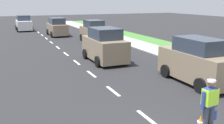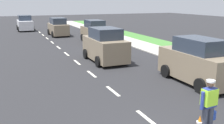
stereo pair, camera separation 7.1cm
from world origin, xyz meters
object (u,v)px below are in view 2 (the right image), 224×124
traffic_cone_far (200,124)px  car_parked_curbside (197,62)px  car_oncoming_third (25,23)px  car_outgoing_far (58,27)px  road_worker (209,103)px  car_parked_far (94,32)px  car_outgoing_ahead (105,46)px

traffic_cone_far → car_parked_curbside: car_parked_curbside is taller
car_oncoming_third → car_outgoing_far: bearing=-66.2°
road_worker → car_parked_far: size_ratio=0.42×
traffic_cone_far → car_outgoing_far: car_outgoing_far is taller
car_oncoming_third → car_parked_far: bearing=-67.8°
car_parked_far → car_outgoing_far: size_ratio=0.94×
car_parked_far → car_outgoing_far: car_parked_far is taller
traffic_cone_far → car_outgoing_ahead: bearing=85.5°
car_oncoming_third → car_parked_far: 14.24m
car_parked_curbside → car_outgoing_far: (-2.68, 20.31, -0.09)m
car_outgoing_ahead → car_outgoing_far: bearing=90.9°
car_oncoming_third → car_outgoing_far: (3.08, -6.99, -0.01)m
car_outgoing_far → car_parked_curbside: bearing=-82.5°
road_worker → traffic_cone_far: (-0.24, 0.07, -0.66)m
car_outgoing_far → car_outgoing_ahead: bearing=-89.1°
car_oncoming_third → car_outgoing_ahead: (3.32, -21.26, 0.09)m
car_oncoming_third → car_parked_far: (5.38, -13.18, 0.04)m
traffic_cone_far → road_worker: bearing=-15.9°
car_oncoming_third → car_outgoing_ahead: 21.51m
traffic_cone_far → car_parked_curbside: 5.19m
car_parked_far → road_worker: bearing=-98.2°
car_outgoing_ahead → car_oncoming_third: bearing=98.9°
traffic_cone_far → car_outgoing_far: bearing=88.7°
traffic_cone_far → car_outgoing_ahead: size_ratio=0.13×
car_oncoming_third → car_parked_curbside: 27.90m
car_parked_far → car_outgoing_ahead: (-2.07, -8.07, 0.05)m
road_worker → car_parked_far: car_parked_far is taller
road_worker → car_outgoing_far: 24.35m
car_parked_far → car_outgoing_far: (-2.30, 6.19, -0.04)m
traffic_cone_far → car_outgoing_far: size_ratio=0.13×
car_parked_curbside → car_outgoing_ahead: bearing=112.0°
traffic_cone_far → car_parked_far: size_ratio=0.14×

